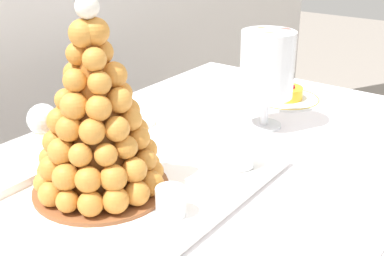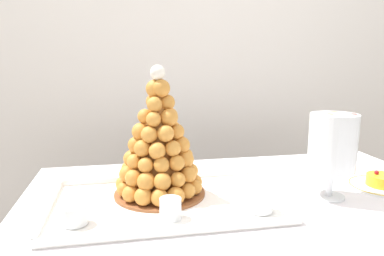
{
  "view_description": "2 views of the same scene",
  "coord_description": "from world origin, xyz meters",
  "px_view_note": "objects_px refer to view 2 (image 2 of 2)",
  "views": [
    {
      "loc": [
        -0.85,
        -0.58,
        1.3
      ],
      "look_at": [
        -0.08,
        -0.02,
        0.89
      ],
      "focal_mm": 46.84,
      "sensor_mm": 36.0,
      "label": 1
    },
    {
      "loc": [
        -0.35,
        -0.92,
        1.19
      ],
      "look_at": [
        -0.17,
        0.01,
        1.01
      ],
      "focal_mm": 33.3,
      "sensor_mm": 36.0,
      "label": 2
    }
  ],
  "objects_px": {
    "dessert_cup_centre": "(261,202)",
    "wine_glass": "(157,148)",
    "croquembouche": "(159,146)",
    "macaron_goblet": "(333,143)",
    "dessert_cup_left": "(75,215)",
    "dessert_cup_mid_left": "(170,209)",
    "fruit_tart_plate": "(383,183)",
    "serving_tray": "(166,202)"
  },
  "relations": [
    {
      "from": "dessert_cup_centre",
      "to": "wine_glass",
      "type": "height_order",
      "value": "wine_glass"
    },
    {
      "from": "croquembouche",
      "to": "macaron_goblet",
      "type": "bearing_deg",
      "value": -11.16
    },
    {
      "from": "croquembouche",
      "to": "wine_glass",
      "type": "distance_m",
      "value": 0.18
    },
    {
      "from": "dessert_cup_left",
      "to": "dessert_cup_mid_left",
      "type": "height_order",
      "value": "dessert_cup_mid_left"
    },
    {
      "from": "dessert_cup_centre",
      "to": "fruit_tart_plate",
      "type": "relative_size",
      "value": 0.31
    },
    {
      "from": "macaron_goblet",
      "to": "wine_glass",
      "type": "distance_m",
      "value": 0.55
    },
    {
      "from": "serving_tray",
      "to": "fruit_tart_plate",
      "type": "distance_m",
      "value": 0.69
    },
    {
      "from": "serving_tray",
      "to": "macaron_goblet",
      "type": "bearing_deg",
      "value": -4.61
    },
    {
      "from": "dessert_cup_left",
      "to": "fruit_tart_plate",
      "type": "bearing_deg",
      "value": 6.2
    },
    {
      "from": "dessert_cup_mid_left",
      "to": "dessert_cup_centre",
      "type": "xyz_separation_m",
      "value": [
        0.24,
        -0.0,
        0.0
      ]
    },
    {
      "from": "serving_tray",
      "to": "macaron_goblet",
      "type": "xyz_separation_m",
      "value": [
        0.48,
        -0.04,
        0.16
      ]
    },
    {
      "from": "serving_tray",
      "to": "dessert_cup_left",
      "type": "bearing_deg",
      "value": -157.89
    },
    {
      "from": "croquembouche",
      "to": "dessert_cup_left",
      "type": "height_order",
      "value": "croquembouche"
    },
    {
      "from": "dessert_cup_centre",
      "to": "macaron_goblet",
      "type": "distance_m",
      "value": 0.28
    },
    {
      "from": "wine_glass",
      "to": "serving_tray",
      "type": "bearing_deg",
      "value": -89.07
    },
    {
      "from": "croquembouche",
      "to": "dessert_cup_left",
      "type": "relative_size",
      "value": 6.15
    },
    {
      "from": "dessert_cup_centre",
      "to": "serving_tray",
      "type": "bearing_deg",
      "value": 155.13
    },
    {
      "from": "croquembouche",
      "to": "fruit_tart_plate",
      "type": "height_order",
      "value": "croquembouche"
    },
    {
      "from": "dessert_cup_mid_left",
      "to": "fruit_tart_plate",
      "type": "xyz_separation_m",
      "value": [
        0.69,
        0.11,
        -0.02
      ]
    },
    {
      "from": "dessert_cup_mid_left",
      "to": "fruit_tart_plate",
      "type": "height_order",
      "value": "dessert_cup_mid_left"
    },
    {
      "from": "croquembouche",
      "to": "dessert_cup_centre",
      "type": "distance_m",
      "value": 0.32
    },
    {
      "from": "wine_glass",
      "to": "dessert_cup_mid_left",
      "type": "bearing_deg",
      "value": -89.66
    },
    {
      "from": "serving_tray",
      "to": "fruit_tart_plate",
      "type": "relative_size",
      "value": 3.07
    },
    {
      "from": "croquembouche",
      "to": "dessert_cup_centre",
      "type": "bearing_deg",
      "value": -33.98
    },
    {
      "from": "serving_tray",
      "to": "dessert_cup_left",
      "type": "xyz_separation_m",
      "value": [
        -0.23,
        -0.09,
        0.02
      ]
    },
    {
      "from": "serving_tray",
      "to": "macaron_goblet",
      "type": "height_order",
      "value": "macaron_goblet"
    },
    {
      "from": "macaron_goblet",
      "to": "wine_glass",
      "type": "height_order",
      "value": "macaron_goblet"
    },
    {
      "from": "fruit_tart_plate",
      "to": "macaron_goblet",
      "type": "bearing_deg",
      "value": -168.36
    },
    {
      "from": "macaron_goblet",
      "to": "fruit_tart_plate",
      "type": "relative_size",
      "value": 1.24
    },
    {
      "from": "serving_tray",
      "to": "macaron_goblet",
      "type": "relative_size",
      "value": 2.47
    },
    {
      "from": "dessert_cup_mid_left",
      "to": "macaron_goblet",
      "type": "xyz_separation_m",
      "value": [
        0.48,
        0.07,
        0.13
      ]
    },
    {
      "from": "croquembouche",
      "to": "macaron_goblet",
      "type": "height_order",
      "value": "croquembouche"
    },
    {
      "from": "dessert_cup_mid_left",
      "to": "fruit_tart_plate",
      "type": "distance_m",
      "value": 0.7
    },
    {
      "from": "dessert_cup_left",
      "to": "dessert_cup_mid_left",
      "type": "relative_size",
      "value": 1.11
    },
    {
      "from": "dessert_cup_centre",
      "to": "macaron_goblet",
      "type": "bearing_deg",
      "value": 16.45
    },
    {
      "from": "croquembouche",
      "to": "wine_glass",
      "type": "relative_size",
      "value": 2.58
    },
    {
      "from": "fruit_tart_plate",
      "to": "serving_tray",
      "type": "bearing_deg",
      "value": -179.54
    },
    {
      "from": "serving_tray",
      "to": "dessert_cup_centre",
      "type": "bearing_deg",
      "value": -24.87
    },
    {
      "from": "serving_tray",
      "to": "dessert_cup_left",
      "type": "relative_size",
      "value": 10.28
    },
    {
      "from": "fruit_tart_plate",
      "to": "wine_glass",
      "type": "bearing_deg",
      "value": 162.09
    },
    {
      "from": "dessert_cup_centre",
      "to": "wine_glass",
      "type": "relative_size",
      "value": 0.43
    },
    {
      "from": "serving_tray",
      "to": "dessert_cup_mid_left",
      "type": "xyz_separation_m",
      "value": [
        -0.0,
        -0.11,
        0.03
      ]
    }
  ]
}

